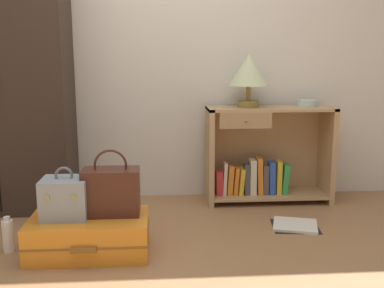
{
  "coord_description": "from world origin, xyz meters",
  "views": [
    {
      "loc": [
        0.04,
        -2.18,
        1.12
      ],
      "look_at": [
        0.25,
        0.85,
        0.55
      ],
      "focal_mm": 41.88,
      "sensor_mm": 36.0,
      "label": 1
    }
  ],
  "objects_px": {
    "train_case": "(65,198)",
    "handbag": "(111,191)",
    "bowl": "(307,103)",
    "table_lamp": "(249,72)",
    "suitcase_large": "(90,235)",
    "wardrobe": "(2,82)",
    "bookshelf": "(264,157)",
    "bottle": "(8,235)",
    "open_book_on_floor": "(295,225)"
  },
  "relations": [
    {
      "from": "bottle",
      "to": "open_book_on_floor",
      "type": "distance_m",
      "value": 1.84
    },
    {
      "from": "handbag",
      "to": "bowl",
      "type": "bearing_deg",
      "value": 31.37
    },
    {
      "from": "suitcase_large",
      "to": "bottle",
      "type": "bearing_deg",
      "value": 174.84
    },
    {
      "from": "bookshelf",
      "to": "table_lamp",
      "type": "bearing_deg",
      "value": -178.49
    },
    {
      "from": "open_book_on_floor",
      "to": "table_lamp",
      "type": "bearing_deg",
      "value": 110.91
    },
    {
      "from": "bookshelf",
      "to": "open_book_on_floor",
      "type": "distance_m",
      "value": 0.7
    },
    {
      "from": "train_case",
      "to": "open_book_on_floor",
      "type": "xyz_separation_m",
      "value": [
        1.47,
        0.31,
        -0.33
      ]
    },
    {
      "from": "suitcase_large",
      "to": "open_book_on_floor",
      "type": "distance_m",
      "value": 1.38
    },
    {
      "from": "bowl",
      "to": "open_book_on_floor",
      "type": "xyz_separation_m",
      "value": [
        -0.25,
        -0.62,
        -0.78
      ]
    },
    {
      "from": "wardrobe",
      "to": "train_case",
      "type": "relative_size",
      "value": 6.36
    },
    {
      "from": "open_book_on_floor",
      "to": "bottle",
      "type": "bearing_deg",
      "value": -171.31
    },
    {
      "from": "bookshelf",
      "to": "bottle",
      "type": "bearing_deg",
      "value": -153.13
    },
    {
      "from": "train_case",
      "to": "handbag",
      "type": "relative_size",
      "value": 0.77
    },
    {
      "from": "bookshelf",
      "to": "bottle",
      "type": "xyz_separation_m",
      "value": [
        -1.73,
        -0.88,
        -0.26
      ]
    },
    {
      "from": "table_lamp",
      "to": "suitcase_large",
      "type": "bearing_deg",
      "value": -140.33
    },
    {
      "from": "bowl",
      "to": "train_case",
      "type": "relative_size",
      "value": 0.5
    },
    {
      "from": "bookshelf",
      "to": "suitcase_large",
      "type": "height_order",
      "value": "bookshelf"
    },
    {
      "from": "bookshelf",
      "to": "handbag",
      "type": "height_order",
      "value": "bookshelf"
    },
    {
      "from": "train_case",
      "to": "table_lamp",
      "type": "bearing_deg",
      "value": 36.14
    },
    {
      "from": "bowl",
      "to": "train_case",
      "type": "distance_m",
      "value": 2.0
    },
    {
      "from": "wardrobe",
      "to": "train_case",
      "type": "height_order",
      "value": "wardrobe"
    },
    {
      "from": "wardrobe",
      "to": "bowl",
      "type": "height_order",
      "value": "wardrobe"
    },
    {
      "from": "wardrobe",
      "to": "table_lamp",
      "type": "bearing_deg",
      "value": 1.8
    },
    {
      "from": "train_case",
      "to": "open_book_on_floor",
      "type": "height_order",
      "value": "train_case"
    },
    {
      "from": "handbag",
      "to": "open_book_on_floor",
      "type": "relative_size",
      "value": 1.11
    },
    {
      "from": "train_case",
      "to": "suitcase_large",
      "type": "bearing_deg",
      "value": -5.57
    },
    {
      "from": "handbag",
      "to": "bottle",
      "type": "relative_size",
      "value": 1.8
    },
    {
      "from": "suitcase_large",
      "to": "train_case",
      "type": "relative_size",
      "value": 2.29
    },
    {
      "from": "suitcase_large",
      "to": "train_case",
      "type": "height_order",
      "value": "train_case"
    },
    {
      "from": "table_lamp",
      "to": "bottle",
      "type": "height_order",
      "value": "table_lamp"
    },
    {
      "from": "wardrobe",
      "to": "bookshelf",
      "type": "xyz_separation_m",
      "value": [
        1.97,
        0.06,
        -0.61
      ]
    },
    {
      "from": "bookshelf",
      "to": "bowl",
      "type": "relative_size",
      "value": 6.5
    },
    {
      "from": "wardrobe",
      "to": "handbag",
      "type": "distance_m",
      "value": 1.32
    },
    {
      "from": "train_case",
      "to": "open_book_on_floor",
      "type": "bearing_deg",
      "value": 11.87
    },
    {
      "from": "wardrobe",
      "to": "open_book_on_floor",
      "type": "height_order",
      "value": "wardrobe"
    },
    {
      "from": "train_case",
      "to": "bookshelf",
      "type": "bearing_deg",
      "value": 33.3
    },
    {
      "from": "bowl",
      "to": "suitcase_large",
      "type": "xyz_separation_m",
      "value": [
        -1.59,
        -0.94,
        -0.68
      ]
    },
    {
      "from": "table_lamp",
      "to": "handbag",
      "type": "height_order",
      "value": "table_lamp"
    },
    {
      "from": "wardrobe",
      "to": "open_book_on_floor",
      "type": "distance_m",
      "value": 2.33
    },
    {
      "from": "wardrobe",
      "to": "suitcase_large",
      "type": "relative_size",
      "value": 2.78
    },
    {
      "from": "bookshelf",
      "to": "suitcase_large",
      "type": "xyz_separation_m",
      "value": [
        -1.25,
        -0.92,
        -0.25
      ]
    },
    {
      "from": "open_book_on_floor",
      "to": "handbag",
      "type": "bearing_deg",
      "value": -167.32
    },
    {
      "from": "bookshelf",
      "to": "bowl",
      "type": "bearing_deg",
      "value": 2.88
    },
    {
      "from": "bowl",
      "to": "suitcase_large",
      "type": "distance_m",
      "value": 1.96
    },
    {
      "from": "suitcase_large",
      "to": "open_book_on_floor",
      "type": "bearing_deg",
      "value": 13.53
    },
    {
      "from": "bookshelf",
      "to": "handbag",
      "type": "relative_size",
      "value": 2.51
    },
    {
      "from": "table_lamp",
      "to": "bowl",
      "type": "height_order",
      "value": "table_lamp"
    },
    {
      "from": "table_lamp",
      "to": "open_book_on_floor",
      "type": "relative_size",
      "value": 1.16
    },
    {
      "from": "bowl",
      "to": "train_case",
      "type": "xyz_separation_m",
      "value": [
        -1.72,
        -0.93,
        -0.45
      ]
    },
    {
      "from": "table_lamp",
      "to": "handbag",
      "type": "relative_size",
      "value": 1.04
    }
  ]
}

